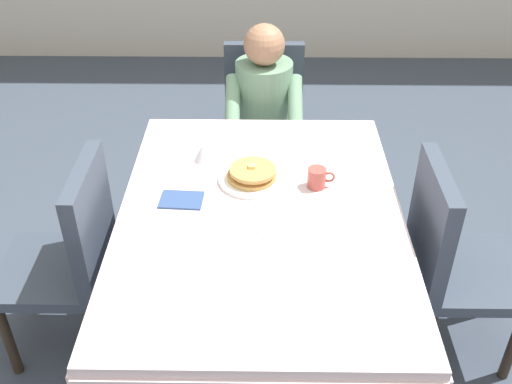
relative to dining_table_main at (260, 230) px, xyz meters
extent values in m
plane|color=#3D4756|center=(0.00, 0.00, -0.65)|extent=(14.00, 14.00, 0.00)
cube|color=silver|center=(0.00, 0.00, 0.07)|extent=(1.10, 1.50, 0.04)
cube|color=silver|center=(0.00, 0.76, -0.04)|extent=(1.10, 0.01, 0.18)
cube|color=silver|center=(-0.56, 0.00, -0.04)|extent=(0.01, 1.50, 0.18)
cube|color=silver|center=(0.56, 0.00, -0.04)|extent=(0.01, 1.50, 0.18)
cylinder|color=brown|center=(-0.47, 0.67, -0.30)|extent=(0.07, 0.07, 0.70)
cylinder|color=brown|center=(0.47, 0.67, -0.30)|extent=(0.07, 0.07, 0.70)
cube|color=#384251|center=(0.01, 1.07, -0.23)|extent=(0.44, 0.44, 0.05)
cube|color=#384251|center=(0.01, 1.27, 0.04)|extent=(0.44, 0.06, 0.48)
cylinder|color=#2D2319|center=(0.19, 0.89, -0.45)|extent=(0.04, 0.04, 0.40)
cylinder|color=#2D2319|center=(-0.17, 0.89, -0.45)|extent=(0.04, 0.04, 0.40)
cylinder|color=#2D2319|center=(0.19, 1.25, -0.45)|extent=(0.04, 0.04, 0.40)
cylinder|color=#2D2319|center=(-0.17, 1.25, -0.45)|extent=(0.04, 0.04, 0.40)
cylinder|color=gray|center=(0.01, 1.05, 0.03)|extent=(0.30, 0.30, 0.46)
sphere|color=#A37556|center=(0.01, 1.03, 0.36)|extent=(0.21, 0.21, 0.21)
cylinder|color=gray|center=(0.17, 0.91, 0.10)|extent=(0.08, 0.29, 0.23)
cylinder|color=gray|center=(-0.15, 0.91, 0.10)|extent=(0.08, 0.29, 0.23)
cylinder|color=#383D51|center=(0.09, 0.87, -0.43)|extent=(0.10, 0.10, 0.45)
cylinder|color=#383D51|center=(-0.07, 0.87, -0.43)|extent=(0.10, 0.10, 0.45)
cube|color=#384251|center=(0.87, 0.00, -0.23)|extent=(0.44, 0.44, 0.05)
cube|color=#384251|center=(0.67, 0.00, 0.04)|extent=(0.06, 0.44, 0.48)
cylinder|color=#2D2319|center=(1.05, 0.18, -0.45)|extent=(0.04, 0.04, 0.40)
cylinder|color=#2D2319|center=(0.69, 0.18, -0.45)|extent=(0.04, 0.04, 0.40)
cylinder|color=#2D2319|center=(0.69, -0.18, -0.45)|extent=(0.04, 0.04, 0.40)
cube|color=#384251|center=(-0.87, 0.00, -0.23)|extent=(0.44, 0.44, 0.05)
cube|color=#384251|center=(-0.67, 0.00, 0.04)|extent=(0.06, 0.44, 0.48)
cylinder|color=#2D2319|center=(-1.05, -0.18, -0.45)|extent=(0.04, 0.04, 0.40)
cylinder|color=#2D2319|center=(-1.05, 0.18, -0.45)|extent=(0.04, 0.04, 0.40)
cylinder|color=#2D2319|center=(-0.69, -0.18, -0.45)|extent=(0.04, 0.04, 0.40)
cylinder|color=#2D2319|center=(-0.69, 0.18, -0.45)|extent=(0.04, 0.04, 0.40)
cylinder|color=white|center=(-0.04, 0.22, 0.10)|extent=(0.28, 0.28, 0.02)
cylinder|color=tan|center=(-0.04, 0.22, 0.11)|extent=(0.20, 0.20, 0.02)
cylinder|color=tan|center=(-0.03, 0.22, 0.13)|extent=(0.18, 0.18, 0.02)
cylinder|color=tan|center=(-0.03, 0.21, 0.15)|extent=(0.19, 0.19, 0.02)
cube|color=#F4E072|center=(-0.04, 0.22, 0.16)|extent=(0.03, 0.03, 0.01)
cylinder|color=#B24C42|center=(0.23, 0.18, 0.13)|extent=(0.08, 0.08, 0.08)
torus|color=#B24C42|center=(0.28, 0.18, 0.14)|extent=(0.05, 0.01, 0.05)
cone|color=silver|center=(-0.26, 0.37, 0.13)|extent=(0.08, 0.08, 0.07)
cube|color=silver|center=(-0.23, 0.20, 0.09)|extent=(0.03, 0.18, 0.00)
cube|color=silver|center=(0.15, 0.20, 0.09)|extent=(0.02, 0.20, 0.00)
cube|color=silver|center=(0.01, -0.12, 0.09)|extent=(0.15, 0.04, 0.00)
cube|color=#334C7F|center=(-0.32, 0.07, 0.09)|extent=(0.18, 0.13, 0.01)
camera|label=1|loc=(0.01, -1.85, 1.49)|focal=41.95mm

